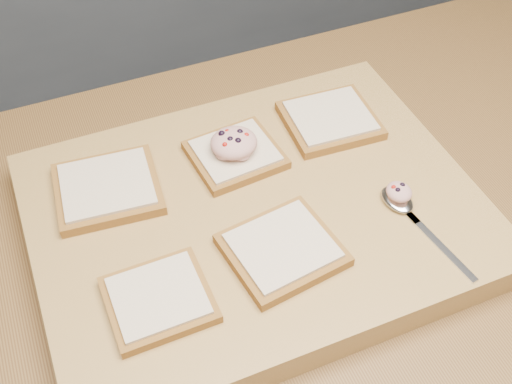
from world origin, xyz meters
TOP-DOWN VIEW (x-y plane):
  - island_counter at (0.00, 0.00)m, footprint 2.00×0.80m
  - cutting_board at (-0.18, 0.04)m, footprint 0.55×0.42m
  - bread_far_left at (-0.34, 0.13)m, footprint 0.14×0.13m
  - bread_far_center at (-0.17, 0.12)m, footprint 0.12×0.11m
  - bread_far_right at (-0.02, 0.14)m, footprint 0.13×0.12m
  - bread_near_left at (-0.33, -0.05)m, footprint 0.11×0.10m
  - bread_near_center at (-0.18, -0.04)m, footprint 0.14×0.13m
  - tuna_salad_dollop at (-0.17, 0.12)m, footprint 0.06×0.06m
  - spoon at (-0.01, -0.04)m, footprint 0.04×0.17m
  - spoon_salad at (-0.01, -0.03)m, footprint 0.03×0.03m

SIDE VIEW (x-z plane):
  - island_counter at x=0.00m, z-range 0.00..0.90m
  - cutting_board at x=-0.18m, z-range 0.90..0.94m
  - spoon at x=-0.01m, z-range 0.94..0.95m
  - bread_near_left at x=-0.33m, z-range 0.94..0.96m
  - bread_far_center at x=-0.17m, z-range 0.94..0.96m
  - bread_far_right at x=-0.02m, z-range 0.94..0.96m
  - bread_near_center at x=-0.18m, z-range 0.94..0.96m
  - bread_far_left at x=-0.34m, z-range 0.94..0.96m
  - spoon_salad at x=-0.01m, z-range 0.95..0.97m
  - tuna_salad_dollop at x=-0.17m, z-range 0.96..0.99m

